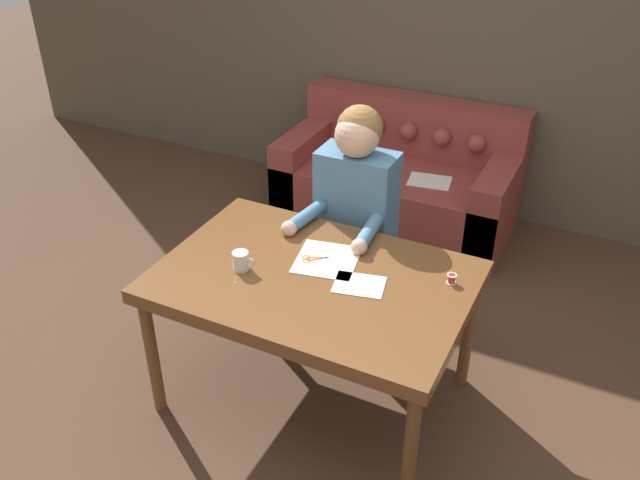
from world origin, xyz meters
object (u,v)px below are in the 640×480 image
(dining_table, at_px, (314,288))
(person, at_px, (355,218))
(mug, at_px, (241,261))
(scissors, at_px, (317,259))
(thread_spool, at_px, (452,279))
(couch, at_px, (399,181))

(dining_table, height_order, person, person)
(mug, bearing_deg, scissors, 39.51)
(thread_spool, bearing_deg, couch, 117.05)
(couch, height_order, scissors, couch)
(couch, xyz_separation_m, thread_spool, (0.84, -1.65, 0.46))
(couch, relative_size, mug, 14.33)
(dining_table, distance_m, mug, 0.36)
(person, distance_m, scissors, 0.52)
(scissors, distance_m, mug, 0.36)
(scissors, bearing_deg, mug, -140.49)
(couch, height_order, thread_spool, couch)
(mug, bearing_deg, dining_table, 17.12)
(person, bearing_deg, scissors, -86.48)
(person, relative_size, scissors, 6.10)
(couch, relative_size, scissors, 7.50)
(dining_table, distance_m, couch, 1.93)
(dining_table, relative_size, person, 1.08)
(dining_table, height_order, scissors, scissors)
(dining_table, bearing_deg, scissors, 109.06)
(person, relative_size, mug, 11.64)
(person, bearing_deg, dining_table, -83.26)
(dining_table, distance_m, person, 0.65)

